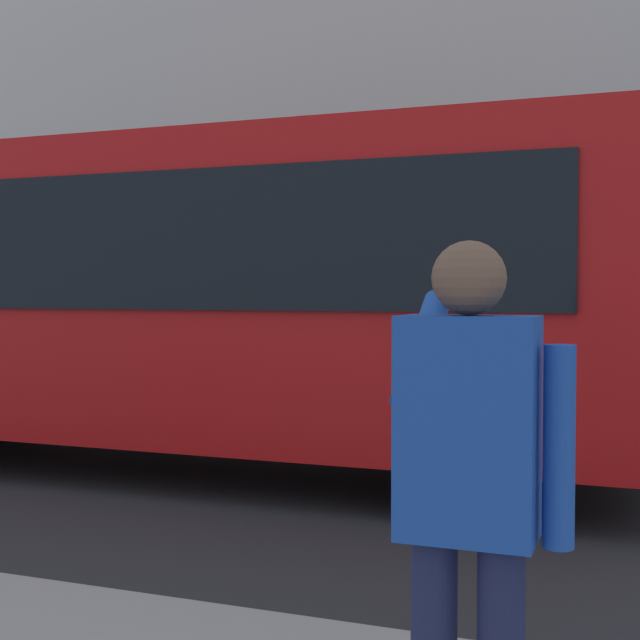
# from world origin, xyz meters

# --- Properties ---
(ground_plane) EXTENTS (60.00, 60.00, 0.00)m
(ground_plane) POSITION_xyz_m (0.00, 0.00, 0.00)
(ground_plane) COLOR #2B2B2D
(building_facade_far) EXTENTS (28.00, 1.55, 12.00)m
(building_facade_far) POSITION_xyz_m (-0.02, -6.80, 5.99)
(building_facade_far) COLOR beige
(building_facade_far) RESTS_ON ground_plane
(red_bus) EXTENTS (9.05, 2.54, 3.08)m
(red_bus) POSITION_xyz_m (3.25, 0.02, 1.68)
(red_bus) COLOR red
(red_bus) RESTS_ON ground_plane
(pedestrian_photographer) EXTENTS (0.53, 0.52, 1.70)m
(pedestrian_photographer) POSITION_xyz_m (-0.54, 4.77, 1.14)
(pedestrian_photographer) COLOR #1E2347
(pedestrian_photographer) RESTS_ON sidewalk_curb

